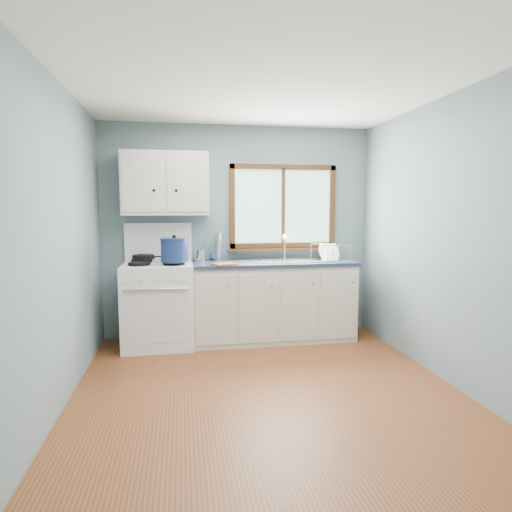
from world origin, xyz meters
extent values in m
cube|color=brown|center=(0.00, 0.00, -0.01)|extent=(3.20, 3.60, 0.02)
cube|color=white|center=(0.00, 0.00, 2.51)|extent=(3.20, 3.60, 0.02)
cube|color=slate|center=(0.00, 1.81, 1.25)|extent=(3.20, 0.02, 2.50)
cube|color=slate|center=(0.00, -1.81, 1.25)|extent=(3.20, 0.02, 2.50)
cube|color=slate|center=(-1.61, 0.00, 1.25)|extent=(0.02, 3.60, 2.50)
cube|color=slate|center=(1.61, 0.00, 1.25)|extent=(0.02, 3.60, 2.50)
cube|color=white|center=(-0.95, 1.47, 0.46)|extent=(0.76, 0.65, 0.92)
cube|color=white|center=(-0.95, 1.77, 1.14)|extent=(0.76, 0.05, 0.44)
cube|color=silver|center=(-0.95, 1.47, 0.93)|extent=(0.72, 0.59, 0.01)
cylinder|color=black|center=(-1.13, 1.32, 0.95)|extent=(0.23, 0.23, 0.03)
cylinder|color=black|center=(-0.77, 1.32, 0.95)|extent=(0.23, 0.23, 0.03)
cylinder|color=black|center=(-1.13, 1.61, 0.95)|extent=(0.23, 0.23, 0.03)
cylinder|color=black|center=(-0.77, 1.61, 0.95)|extent=(0.23, 0.23, 0.03)
cylinder|color=silver|center=(-0.95, 1.12, 0.70)|extent=(0.66, 0.02, 0.02)
cube|color=silver|center=(-0.95, 1.14, 0.40)|extent=(0.66, 0.01, 0.55)
cube|color=beige|center=(0.36, 1.49, 0.44)|extent=(1.85, 0.60, 0.88)
cube|color=black|center=(0.36, 1.51, 0.04)|extent=(1.85, 0.54, 0.08)
cube|color=#1D2941|center=(0.36, 1.49, 0.90)|extent=(1.89, 0.64, 0.04)
cube|color=silver|center=(0.54, 1.49, 0.92)|extent=(0.84, 0.46, 0.01)
cube|color=silver|center=(0.34, 1.49, 0.85)|extent=(0.36, 0.40, 0.14)
cube|color=silver|center=(0.74, 1.49, 0.85)|extent=(0.36, 0.40, 0.14)
cylinder|color=silver|center=(0.54, 1.69, 1.06)|extent=(0.02, 0.02, 0.28)
cylinder|color=silver|center=(0.54, 1.62, 1.19)|extent=(0.02, 0.16, 0.02)
sphere|color=silver|center=(0.54, 1.69, 1.20)|extent=(0.04, 0.04, 0.04)
cube|color=#9EC6A8|center=(0.54, 1.79, 1.55)|extent=(1.22, 0.01, 0.92)
cube|color=#472912|center=(0.54, 1.77, 2.02)|extent=(1.30, 0.05, 0.06)
cube|color=#472912|center=(0.54, 1.77, 1.08)|extent=(1.30, 0.05, 0.06)
cube|color=#472912|center=(-0.08, 1.77, 1.55)|extent=(0.06, 0.05, 1.00)
cube|color=#472912|center=(1.16, 1.77, 1.55)|extent=(0.06, 0.05, 1.00)
cube|color=#472912|center=(0.54, 1.77, 1.55)|extent=(0.03, 0.05, 0.92)
cube|color=#472912|center=(0.54, 1.74, 1.03)|extent=(1.36, 0.10, 0.03)
cube|color=beige|center=(-0.85, 1.63, 1.80)|extent=(0.95, 0.32, 0.70)
cube|color=beige|center=(-1.09, 1.46, 1.80)|extent=(0.44, 0.01, 0.62)
cube|color=beige|center=(-0.61, 1.46, 1.80)|extent=(0.44, 0.01, 0.62)
sphere|color=black|center=(-0.97, 1.45, 1.72)|extent=(0.03, 0.03, 0.03)
sphere|color=black|center=(-0.73, 1.45, 1.72)|extent=(0.03, 0.03, 0.03)
cylinder|color=black|center=(-1.11, 1.60, 0.98)|extent=(0.26, 0.26, 0.05)
cube|color=black|center=(-0.94, 1.62, 0.98)|extent=(0.14, 0.04, 0.01)
cylinder|color=navy|center=(-0.76, 1.30, 1.08)|extent=(0.37, 0.37, 0.24)
cylinder|color=navy|center=(-0.76, 1.30, 1.21)|extent=(0.38, 0.38, 0.02)
sphere|color=black|center=(-0.76, 1.30, 1.23)|extent=(0.06, 0.06, 0.04)
cylinder|color=silver|center=(-0.48, 1.63, 0.99)|extent=(0.12, 0.12, 0.14)
cylinder|color=silver|center=(-0.46, 1.64, 1.13)|extent=(0.01, 0.01, 0.20)
cylinder|color=silver|center=(-0.49, 1.65, 1.15)|extent=(0.01, 0.01, 0.24)
cylinder|color=silver|center=(-0.48, 1.61, 1.12)|extent=(0.01, 0.01, 0.19)
cylinder|color=silver|center=(-0.26, 1.68, 1.08)|extent=(0.08, 0.08, 0.31)
imported|color=#2362A6|center=(-0.29, 1.68, 1.05)|extent=(0.12, 0.12, 0.27)
cube|color=#CC572A|center=(-0.23, 1.27, 0.93)|extent=(0.29, 0.25, 0.02)
cube|color=silver|center=(1.04, 1.46, 0.93)|extent=(0.43, 0.35, 0.01)
cylinder|color=silver|center=(0.88, 1.30, 1.01)|extent=(0.01, 0.01, 0.18)
cylinder|color=silver|center=(1.24, 1.36, 1.01)|extent=(0.01, 0.01, 0.18)
cylinder|color=silver|center=(0.83, 1.57, 1.01)|extent=(0.01, 0.01, 0.18)
cylinder|color=silver|center=(1.20, 1.63, 1.01)|extent=(0.01, 0.01, 0.18)
cylinder|color=silver|center=(1.06, 1.33, 1.10)|extent=(0.37, 0.07, 0.01)
cylinder|color=silver|center=(1.01, 1.60, 1.10)|extent=(0.37, 0.07, 0.01)
cylinder|color=white|center=(0.94, 1.45, 1.02)|extent=(0.09, 0.21, 0.20)
cylinder|color=white|center=(1.02, 1.46, 1.02)|extent=(0.09, 0.21, 0.20)
cylinder|color=white|center=(1.09, 1.47, 1.02)|extent=(0.09, 0.21, 0.20)
camera|label=1|loc=(-0.68, -3.30, 1.52)|focal=30.00mm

